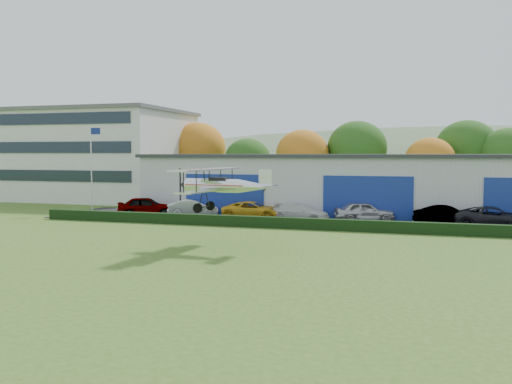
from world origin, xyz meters
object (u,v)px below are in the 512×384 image
(car_0, at_px, (146,206))
(car_1, at_px, (193,208))
(car_3, at_px, (301,212))
(car_5, at_px, (445,216))
(biplane, at_px, (220,184))
(car_6, at_px, (494,218))
(flagpole, at_px, (92,160))
(office_block, at_px, (96,155))
(car_4, at_px, (364,212))
(car_2, at_px, (253,210))
(hangar, at_px, (373,184))

(car_0, height_order, car_1, car_0)
(car_0, height_order, car_3, car_0)
(car_5, xyz_separation_m, biplane, (-12.72, -13.43, 2.86))
(car_3, relative_size, car_5, 1.04)
(car_1, height_order, car_6, car_6)
(flagpole, distance_m, car_6, 34.23)
(office_block, distance_m, car_3, 31.89)
(office_block, relative_size, car_4, 4.42)
(office_block, distance_m, car_2, 28.23)
(car_6, bearing_deg, office_block, 71.28)
(car_6, bearing_deg, car_5, 81.21)
(biplane, bearing_deg, flagpole, 146.70)
(office_block, height_order, car_5, office_block)
(office_block, height_order, car_4, office_block)
(office_block, height_order, car_2, office_block)
(hangar, xyz_separation_m, car_4, (-0.16, -6.67, -1.81))
(hangar, xyz_separation_m, biplane, (-6.93, -20.61, 0.98))
(office_block, height_order, car_6, office_block)
(car_0, xyz_separation_m, car_2, (9.38, 0.62, -0.11))
(office_block, distance_m, flagpole, 15.33)
(car_3, bearing_deg, flagpole, 95.74)
(car_6, bearing_deg, car_1, 88.44)
(car_0, xyz_separation_m, car_1, (3.85, 1.03, -0.11))
(car_2, distance_m, car_4, 8.92)
(car_1, bearing_deg, hangar, -89.66)
(car_1, xyz_separation_m, car_5, (20.37, -0.35, 0.02))
(flagpole, xyz_separation_m, car_0, (6.46, -1.89, -3.92))
(car_1, xyz_separation_m, car_2, (5.53, -0.41, -0.01))
(car_2, distance_m, car_6, 18.13)
(car_2, xyz_separation_m, car_3, (4.05, -0.32, -0.03))
(biplane, bearing_deg, car_6, 44.74)
(hangar, xyz_separation_m, car_5, (5.79, -7.19, -1.88))
(hangar, bearing_deg, office_block, 167.99)
(car_0, bearing_deg, car_6, -113.67)
(car_3, bearing_deg, car_2, 95.83)
(car_6, bearing_deg, car_3, 89.95)
(car_0, xyz_separation_m, car_4, (18.27, 1.20, -0.02))
(office_block, relative_size, car_3, 4.47)
(car_0, relative_size, car_1, 1.11)
(hangar, distance_m, flagpole, 25.68)
(car_2, bearing_deg, hangar, -55.64)
(flagpole, height_order, car_6, flagpole)
(car_6, bearing_deg, car_4, 84.06)
(car_2, relative_size, biplane, 0.76)
(flagpole, relative_size, car_6, 1.45)
(hangar, distance_m, car_1, 16.22)
(office_block, relative_size, car_2, 4.08)
(office_block, height_order, biplane, office_block)
(car_3, relative_size, car_6, 0.84)
(car_2, xyz_separation_m, car_4, (8.90, 0.58, 0.09))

